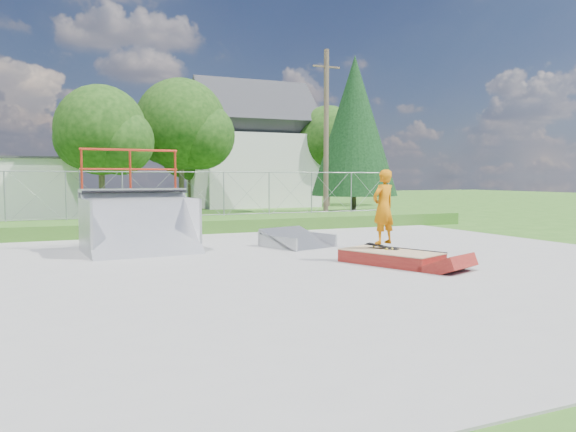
{
  "coord_description": "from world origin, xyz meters",
  "views": [
    {
      "loc": [
        -4.91,
        -11.47,
        2.09
      ],
      "look_at": [
        0.83,
        1.42,
        1.1
      ],
      "focal_mm": 35.0,
      "sensor_mm": 36.0,
      "label": 1
    }
  ],
  "objects_px": {
    "grind_box": "(391,258)",
    "quarter_pipe": "(140,201)",
    "skater": "(383,210)",
    "flat_bank_ramp": "(298,239)"
  },
  "relations": [
    {
      "from": "grind_box",
      "to": "quarter_pipe",
      "type": "distance_m",
      "value": 6.89
    },
    {
      "from": "skater",
      "to": "flat_bank_ramp",
      "type": "bearing_deg",
      "value": -93.37
    },
    {
      "from": "flat_bank_ramp",
      "to": "skater",
      "type": "bearing_deg",
      "value": -96.97
    },
    {
      "from": "quarter_pipe",
      "to": "flat_bank_ramp",
      "type": "bearing_deg",
      "value": -11.81
    },
    {
      "from": "grind_box",
      "to": "quarter_pipe",
      "type": "relative_size",
      "value": 0.89
    },
    {
      "from": "quarter_pipe",
      "to": "flat_bank_ramp",
      "type": "height_order",
      "value": "quarter_pipe"
    },
    {
      "from": "flat_bank_ramp",
      "to": "skater",
      "type": "xyz_separation_m",
      "value": [
        0.65,
        -3.49,
        1.04
      ]
    },
    {
      "from": "quarter_pipe",
      "to": "skater",
      "type": "relative_size",
      "value": 1.6
    },
    {
      "from": "grind_box",
      "to": "flat_bank_ramp",
      "type": "relative_size",
      "value": 1.48
    },
    {
      "from": "quarter_pipe",
      "to": "grind_box",
      "type": "bearing_deg",
      "value": -45.93
    }
  ]
}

